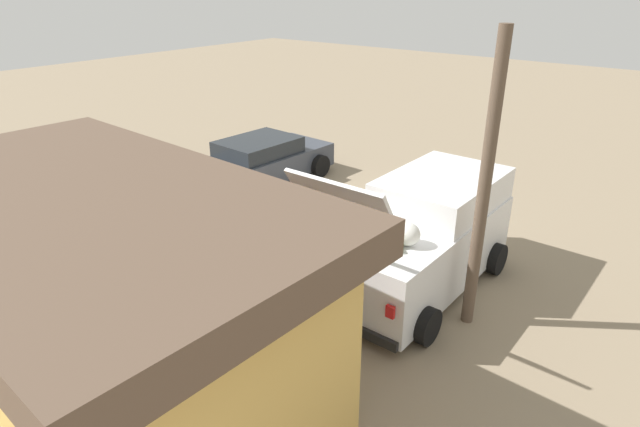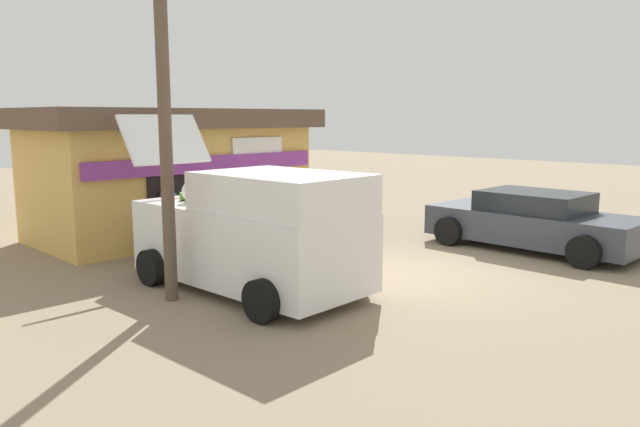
{
  "view_description": "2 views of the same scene",
  "coord_description": "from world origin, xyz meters",
  "px_view_note": "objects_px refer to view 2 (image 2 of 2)",
  "views": [
    {
      "loc": [
        -6.8,
        9.33,
        5.41
      ],
      "look_at": [
        -0.86,
        1.8,
        1.13
      ],
      "focal_mm": 29.9,
      "sensor_mm": 36.0,
      "label": 1
    },
    {
      "loc": [
        -9.39,
        -6.28,
        2.88
      ],
      "look_at": [
        -0.52,
        1.82,
        0.97
      ],
      "focal_mm": 34.31,
      "sensor_mm": 36.0,
      "label": 2
    }
  ],
  "objects_px": {
    "parked_sedan": "(533,222)",
    "vendor_standing": "(244,205)",
    "unloaded_banana_pile": "(155,251)",
    "customer_bending": "(178,214)",
    "storefront_bar": "(172,170)",
    "delivery_van": "(254,231)",
    "paint_bucket": "(329,229)"
  },
  "relations": [
    {
      "from": "parked_sedan",
      "to": "vendor_standing",
      "type": "bearing_deg",
      "value": 130.71
    },
    {
      "from": "customer_bending",
      "to": "vendor_standing",
      "type": "bearing_deg",
      "value": -19.34
    },
    {
      "from": "unloaded_banana_pile",
      "to": "paint_bucket",
      "type": "distance_m",
      "value": 4.43
    },
    {
      "from": "vendor_standing",
      "to": "customer_bending",
      "type": "height_order",
      "value": "vendor_standing"
    },
    {
      "from": "parked_sedan",
      "to": "vendor_standing",
      "type": "height_order",
      "value": "vendor_standing"
    },
    {
      "from": "parked_sedan",
      "to": "unloaded_banana_pile",
      "type": "bearing_deg",
      "value": 140.7
    },
    {
      "from": "storefront_bar",
      "to": "vendor_standing",
      "type": "xyz_separation_m",
      "value": [
        0.14,
        -2.51,
        -0.63
      ]
    },
    {
      "from": "storefront_bar",
      "to": "customer_bending",
      "type": "bearing_deg",
      "value": -121.68
    },
    {
      "from": "storefront_bar",
      "to": "parked_sedan",
      "type": "height_order",
      "value": "storefront_bar"
    },
    {
      "from": "unloaded_banana_pile",
      "to": "paint_bucket",
      "type": "xyz_separation_m",
      "value": [
        4.36,
        -0.82,
        -0.05
      ]
    },
    {
      "from": "parked_sedan",
      "to": "paint_bucket",
      "type": "distance_m",
      "value": 4.7
    },
    {
      "from": "storefront_bar",
      "to": "vendor_standing",
      "type": "distance_m",
      "value": 2.6
    },
    {
      "from": "parked_sedan",
      "to": "paint_bucket",
      "type": "bearing_deg",
      "value": 113.71
    },
    {
      "from": "customer_bending",
      "to": "storefront_bar",
      "type": "bearing_deg",
      "value": 58.32
    },
    {
      "from": "storefront_bar",
      "to": "delivery_van",
      "type": "relative_size",
      "value": 1.46
    },
    {
      "from": "vendor_standing",
      "to": "customer_bending",
      "type": "relative_size",
      "value": 1.19
    },
    {
      "from": "delivery_van",
      "to": "customer_bending",
      "type": "distance_m",
      "value": 3.31
    },
    {
      "from": "storefront_bar",
      "to": "parked_sedan",
      "type": "relative_size",
      "value": 1.54
    },
    {
      "from": "parked_sedan",
      "to": "storefront_bar",
      "type": "bearing_deg",
      "value": 120.28
    },
    {
      "from": "storefront_bar",
      "to": "delivery_van",
      "type": "xyz_separation_m",
      "value": [
        -1.99,
        -5.25,
        -0.58
      ]
    },
    {
      "from": "customer_bending",
      "to": "unloaded_banana_pile",
      "type": "relative_size",
      "value": 1.52
    },
    {
      "from": "delivery_van",
      "to": "paint_bucket",
      "type": "relative_size",
      "value": 14.45
    },
    {
      "from": "vendor_standing",
      "to": "delivery_van",
      "type": "bearing_deg",
      "value": -127.84
    },
    {
      "from": "parked_sedan",
      "to": "delivery_van",
      "type": "bearing_deg",
      "value": 161.66
    },
    {
      "from": "parked_sedan",
      "to": "customer_bending",
      "type": "height_order",
      "value": "customer_bending"
    },
    {
      "from": "vendor_standing",
      "to": "parked_sedan",
      "type": "bearing_deg",
      "value": -49.29
    },
    {
      "from": "parked_sedan",
      "to": "customer_bending",
      "type": "bearing_deg",
      "value": 136.22
    },
    {
      "from": "storefront_bar",
      "to": "delivery_van",
      "type": "height_order",
      "value": "storefront_bar"
    },
    {
      "from": "delivery_van",
      "to": "paint_bucket",
      "type": "xyz_separation_m",
      "value": [
        4.38,
        2.21,
        -0.84
      ]
    },
    {
      "from": "delivery_van",
      "to": "customer_bending",
      "type": "xyz_separation_m",
      "value": [
        0.73,
        3.22,
        -0.15
      ]
    },
    {
      "from": "paint_bucket",
      "to": "vendor_standing",
      "type": "bearing_deg",
      "value": 166.91
    },
    {
      "from": "storefront_bar",
      "to": "paint_bucket",
      "type": "bearing_deg",
      "value": -51.78
    }
  ]
}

